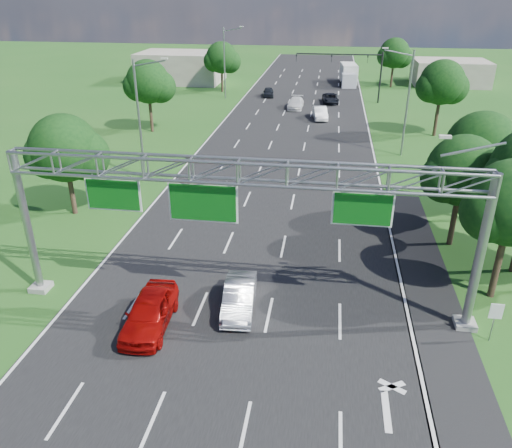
% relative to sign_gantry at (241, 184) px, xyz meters
% --- Properties ---
extents(ground, '(220.00, 220.00, 0.00)m').
position_rel_sign_gantry_xyz_m(ground, '(-0.33, 18.00, -6.89)').
color(ground, '#1B4F17').
rests_on(ground, ground).
extents(road, '(18.00, 180.00, 0.02)m').
position_rel_sign_gantry_xyz_m(road, '(-0.33, 18.00, -6.89)').
color(road, black).
rests_on(road, ground).
extents(road_flare, '(3.00, 30.00, 0.02)m').
position_rel_sign_gantry_xyz_m(road_flare, '(9.87, 2.00, -6.89)').
color(road_flare, black).
rests_on(road_flare, ground).
extents(sign_gantry, '(23.50, 1.00, 9.56)m').
position_rel_sign_gantry_xyz_m(sign_gantry, '(0.00, 0.00, 0.00)').
color(sign_gantry, gray).
rests_on(sign_gantry, ground).
extents(regulatory_sign, '(0.60, 0.08, 2.10)m').
position_rel_sign_gantry_xyz_m(regulatory_sign, '(12.07, -1.02, -5.38)').
color(regulatory_sign, gray).
rests_on(regulatory_sign, ground).
extents(traffic_signal, '(12.21, 0.24, 7.00)m').
position_rel_sign_gantry_xyz_m(traffic_signal, '(7.15, 53.00, -1.72)').
color(traffic_signal, black).
rests_on(traffic_signal, ground).
extents(streetlight_l_near, '(2.97, 0.22, 10.16)m').
position_rel_sign_gantry_xyz_m(streetlight_l_near, '(-11.63, 18.00, -1.31)').
color(streetlight_l_near, gray).
rests_on(streetlight_l_near, ground).
extents(streetlight_l_far, '(2.97, 0.22, 10.16)m').
position_rel_sign_gantry_xyz_m(streetlight_l_far, '(-11.63, 53.00, -1.31)').
color(streetlight_l_far, gray).
rests_on(streetlight_l_far, ground).
extents(streetlight_r_mid, '(2.97, 0.22, 10.16)m').
position_rel_sign_gantry_xyz_m(streetlight_r_mid, '(10.97, 28.00, -1.31)').
color(streetlight_r_mid, gray).
rests_on(streetlight_r_mid, ground).
extents(tree_verge_la, '(5.76, 4.80, 7.40)m').
position_rel_sign_gantry_xyz_m(tree_verge_la, '(-14.25, 10.04, -2.13)').
color(tree_verge_la, '#2D2116').
rests_on(tree_verge_la, ground).
extents(tree_verge_lb, '(5.76, 4.80, 8.06)m').
position_rel_sign_gantry_xyz_m(tree_verge_lb, '(-16.25, 33.04, -1.48)').
color(tree_verge_lb, '#2D2116').
rests_on(tree_verge_lb, ground).
extents(tree_verge_lc, '(5.76, 4.80, 7.62)m').
position_rel_sign_gantry_xyz_m(tree_verge_lc, '(-13.25, 58.04, -1.92)').
color(tree_verge_lc, '#2D2116').
rests_on(tree_verge_lc, ground).
extents(tree_verge_rd, '(5.76, 4.80, 8.28)m').
position_rel_sign_gantry_xyz_m(tree_verge_rd, '(15.75, 36.04, -1.26)').
color(tree_verge_rd, '#2D2116').
rests_on(tree_verge_rd, ground).
extents(tree_verge_re, '(5.76, 4.80, 7.84)m').
position_rel_sign_gantry_xyz_m(tree_verge_re, '(13.75, 66.04, -1.70)').
color(tree_verge_re, '#2D2116').
rests_on(tree_verge_re, ground).
extents(building_left, '(14.00, 10.00, 5.00)m').
position_rel_sign_gantry_xyz_m(building_left, '(-22.33, 66.00, -4.39)').
color(building_left, gray).
rests_on(building_left, ground).
extents(building_right, '(12.00, 9.00, 4.00)m').
position_rel_sign_gantry_xyz_m(building_right, '(23.67, 70.00, -4.89)').
color(building_right, gray).
rests_on(building_right, ground).
extents(red_coupe, '(2.24, 5.08, 1.70)m').
position_rel_sign_gantry_xyz_m(red_coupe, '(-4.19, -2.27, -6.04)').
color(red_coupe, '#940806').
rests_on(red_coupe, ground).
extents(silver_sedan, '(1.90, 4.53, 1.45)m').
position_rel_sign_gantry_xyz_m(silver_sedan, '(-0.12, -0.19, -6.16)').
color(silver_sedan, '#ACAFB8').
rests_on(silver_sedan, ground).
extents(car_queue_a, '(2.07, 4.97, 1.44)m').
position_rel_sign_gantry_xyz_m(car_queue_a, '(-0.83, 47.59, -6.17)').
color(car_queue_a, silver).
rests_on(car_queue_a, ground).
extents(car_queue_b, '(2.55, 4.89, 1.31)m').
position_rel_sign_gantry_xyz_m(car_queue_b, '(3.85, 51.87, -6.23)').
color(car_queue_b, black).
rests_on(car_queue_b, ground).
extents(car_queue_c, '(2.00, 4.04, 1.32)m').
position_rel_sign_gantry_xyz_m(car_queue_c, '(-5.56, 55.17, -6.23)').
color(car_queue_c, black).
rests_on(car_queue_c, ground).
extents(car_queue_d, '(2.20, 4.73, 1.50)m').
position_rel_sign_gantry_xyz_m(car_queue_d, '(2.68, 41.99, -6.14)').
color(car_queue_d, white).
rests_on(car_queue_d, ground).
extents(box_truck, '(3.05, 8.70, 3.22)m').
position_rel_sign_gantry_xyz_m(box_truck, '(6.66, 67.93, -5.35)').
color(box_truck, silver).
rests_on(box_truck, ground).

